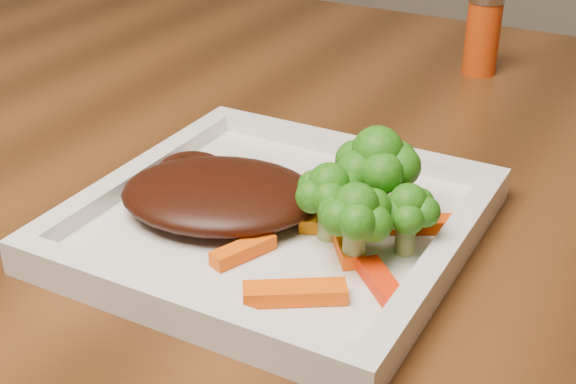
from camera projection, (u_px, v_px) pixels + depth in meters
The scene contains 15 objects.
plate at pixel (276, 226), 0.59m from camera, with size 0.27×0.27×0.01m, color white.
steak at pixel (220, 194), 0.59m from camera, with size 0.15×0.11×0.03m, color #341007.
broccoli_0 at pixel (376, 178), 0.57m from camera, with size 0.07×0.07×0.07m, color #2D6110, non-canonical shape.
broccoli_1 at pixel (408, 211), 0.53m from camera, with size 0.05×0.05×0.06m, color #1E6210, non-canonical shape.
broccoli_2 at pixel (355, 226), 0.52m from camera, with size 0.06×0.06×0.06m, color #316010, non-canonical shape.
broccoli_3 at pixel (329, 198), 0.55m from camera, with size 0.05×0.05×0.06m, color #1E7513, non-canonical shape.
carrot_0 at pixel (295, 293), 0.49m from camera, with size 0.06×0.02×0.01m, color #FF5304.
carrot_1 at pixel (383, 285), 0.50m from camera, with size 0.05×0.01×0.01m, color red.
carrot_2 at pixel (243, 250), 0.54m from camera, with size 0.05×0.01×0.01m, color #FF5304.
carrot_3 at pixel (424, 224), 0.57m from camera, with size 0.06×0.01×0.01m, color #D53C03.
carrot_4 at pixel (349, 184), 0.62m from camera, with size 0.06×0.02×0.01m, color red.
carrot_5 at pixel (346, 241), 0.55m from camera, with size 0.06×0.02×0.01m, color #FE5204.
carrot_6 at pixel (356, 221), 0.57m from camera, with size 0.05×0.01×0.01m, color #FF3F04.
spice_shaker at pixel (483, 33), 0.87m from camera, with size 0.04×0.04×0.09m, color #BC370A.
carrot_7 at pixel (335, 226), 0.56m from camera, with size 0.05×0.01×0.01m, color orange.
Camera 1 is at (0.04, -0.78, 1.06)m, focal length 50.00 mm.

